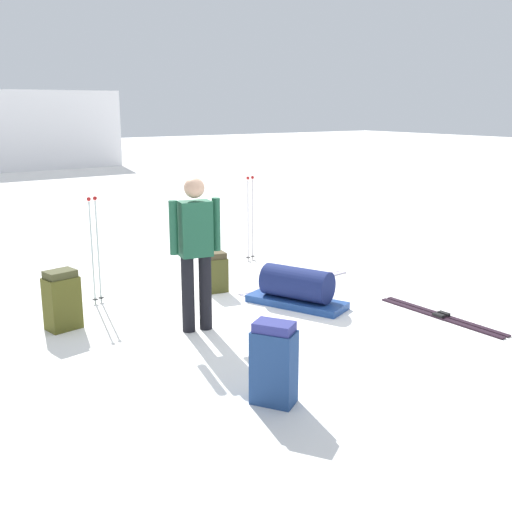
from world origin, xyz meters
TOP-DOWN VIEW (x-y plane):
  - ground_plane at (0.00, 0.00)m, footprint 80.00×80.00m
  - skier_standing at (-0.88, -0.14)m, footprint 0.56×0.28m
  - ski_pair_near at (1.72, -1.37)m, footprint 0.25×1.71m
  - ski_pair_far at (1.16, 0.73)m, footprint 1.93×0.35m
  - backpack_large_dark at (0.04, 1.05)m, footprint 0.32×0.34m
  - backpack_bright at (-2.11, 0.73)m, footprint 0.40×0.32m
  - backpack_small_spare at (-1.18, -2.03)m, footprint 0.39×0.43m
  - ski_poles_planted_near at (-1.47, 1.40)m, footprint 0.16×0.10m
  - ski_poles_planted_far at (1.35, 2.18)m, footprint 0.18×0.10m
  - gear_sled at (0.56, -0.07)m, footprint 0.91×1.32m

SIDE VIEW (x-z plane):
  - ground_plane at x=0.00m, z-range 0.00..0.00m
  - ski_pair_far at x=1.16m, z-range -0.01..0.04m
  - ski_pair_near at x=1.72m, z-range -0.01..0.04m
  - gear_sled at x=0.56m, z-range -0.02..0.47m
  - backpack_large_dark at x=0.04m, z-range -0.01..0.53m
  - backpack_bright at x=-2.11m, z-range -0.01..0.67m
  - backpack_small_spare at x=-1.18m, z-range -0.01..0.71m
  - ski_poles_planted_near at x=-1.47m, z-range 0.07..1.43m
  - ski_poles_planted_far at x=1.35m, z-range 0.07..1.43m
  - skier_standing at x=-0.88m, z-range 0.10..1.80m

